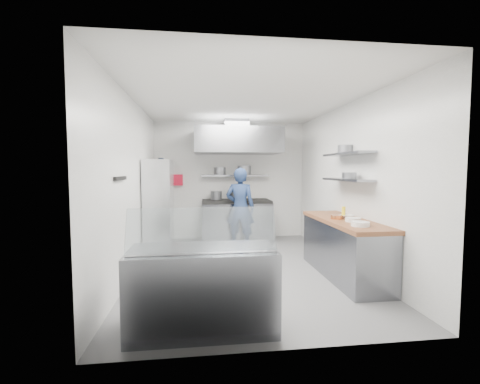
{
  "coord_description": "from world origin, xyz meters",
  "views": [
    {
      "loc": [
        -0.73,
        -5.28,
        1.66
      ],
      "look_at": [
        0.0,
        0.6,
        1.25
      ],
      "focal_mm": 24.0,
      "sensor_mm": 36.0,
      "label": 1
    }
  ],
  "objects": [
    {
      "name": "floor",
      "position": [
        0.0,
        0.0,
        0.0
      ],
      "size": [
        5.0,
        5.0,
        0.0
      ],
      "primitive_type": "plane",
      "color": "slate",
      "rests_on": "ground"
    },
    {
      "name": "ceiling",
      "position": [
        0.0,
        0.0,
        2.8
      ],
      "size": [
        5.0,
        5.0,
        0.0
      ],
      "primitive_type": "plane",
      "rotation": [
        3.14,
        0.0,
        0.0
      ],
      "color": "silver",
      "rests_on": "wall_back"
    },
    {
      "name": "wall_back",
      "position": [
        0.0,
        2.5,
        1.4
      ],
      "size": [
        3.6,
        2.8,
        0.02
      ],
      "primitive_type": "cube",
      "rotation": [
        1.57,
        0.0,
        0.0
      ],
      "color": "white",
      "rests_on": "floor"
    },
    {
      "name": "wall_front",
      "position": [
        0.0,
        -2.5,
        1.4
      ],
      "size": [
        3.6,
        2.8,
        0.02
      ],
      "primitive_type": "cube",
      "rotation": [
        -1.57,
        0.0,
        0.0
      ],
      "color": "white",
      "rests_on": "floor"
    },
    {
      "name": "wall_left",
      "position": [
        -1.8,
        0.0,
        1.4
      ],
      "size": [
        2.8,
        5.0,
        0.02
      ],
      "primitive_type": "cube",
      "rotation": [
        1.57,
        0.0,
        1.57
      ],
      "color": "white",
      "rests_on": "floor"
    },
    {
      "name": "wall_right",
      "position": [
        1.8,
        0.0,
        1.4
      ],
      "size": [
        2.8,
        5.0,
        0.02
      ],
      "primitive_type": "cube",
      "rotation": [
        1.57,
        0.0,
        -1.57
      ],
      "color": "white",
      "rests_on": "floor"
    },
    {
      "name": "gas_range",
      "position": [
        0.1,
        2.1,
        0.45
      ],
      "size": [
        1.6,
        0.8,
        0.9
      ],
      "primitive_type": "cube",
      "color": "gray",
      "rests_on": "floor"
    },
    {
      "name": "cooktop",
      "position": [
        0.1,
        2.1,
        0.93
      ],
      "size": [
        1.57,
        0.78,
        0.06
      ],
      "primitive_type": "cube",
      "color": "black",
      "rests_on": "gas_range"
    },
    {
      "name": "stock_pot_left",
      "position": [
        -0.36,
        2.29,
        1.06
      ],
      "size": [
        0.26,
        0.26,
        0.2
      ],
      "primitive_type": "cylinder",
      "color": "slate",
      "rests_on": "cooktop"
    },
    {
      "name": "stock_pot_mid",
      "position": [
        0.14,
        2.35,
        1.08
      ],
      "size": [
        0.37,
        0.37,
        0.24
      ],
      "primitive_type": "cylinder",
      "color": "slate",
      "rests_on": "cooktop"
    },
    {
      "name": "over_range_shelf",
      "position": [
        0.1,
        2.34,
        1.52
      ],
      "size": [
        1.6,
        0.3,
        0.04
      ],
      "primitive_type": "cube",
      "color": "gray",
      "rests_on": "wall_back"
    },
    {
      "name": "shelf_pot_a",
      "position": [
        -0.26,
        2.4,
        1.63
      ],
      "size": [
        0.28,
        0.28,
        0.18
      ],
      "primitive_type": "cylinder",
      "color": "slate",
      "rests_on": "over_range_shelf"
    },
    {
      "name": "shelf_pot_b",
      "position": [
        0.33,
        2.4,
        1.65
      ],
      "size": [
        0.32,
        0.32,
        0.22
      ],
      "primitive_type": "cylinder",
      "color": "slate",
      "rests_on": "over_range_shelf"
    },
    {
      "name": "extractor_hood",
      "position": [
        0.1,
        1.93,
        2.3
      ],
      "size": [
        1.9,
        1.15,
        0.55
      ],
      "primitive_type": "cube",
      "color": "gray",
      "rests_on": "wall_back"
    },
    {
      "name": "hood_duct",
      "position": [
        0.1,
        2.15,
        2.68
      ],
      "size": [
        0.55,
        0.55,
        0.24
      ],
      "primitive_type": "cube",
      "color": "slate",
      "rests_on": "extractor_hood"
    },
    {
      "name": "red_firebox",
      "position": [
        -1.25,
        2.44,
        1.42
      ],
      "size": [
        0.22,
        0.1,
        0.26
      ],
      "primitive_type": "cube",
      "color": "red",
      "rests_on": "wall_back"
    },
    {
      "name": "chef",
      "position": [
        0.11,
        1.43,
        0.85
      ],
      "size": [
        0.72,
        0.6,
        1.7
      ],
      "primitive_type": "imported",
      "rotation": [
        0.0,
        0.0,
        2.79
      ],
      "color": "navy",
      "rests_on": "floor"
    },
    {
      "name": "wire_rack",
      "position": [
        -1.53,
        1.07,
        0.93
      ],
      "size": [
        0.5,
        0.9,
        1.85
      ],
      "primitive_type": "cube",
      "color": "silver",
      "rests_on": "floor"
    },
    {
      "name": "rack_bin_a",
      "position": [
        -1.53,
        0.92,
        0.8
      ],
      "size": [
        0.15,
        0.19,
        0.17
      ],
      "primitive_type": "cube",
      "color": "white",
      "rests_on": "wire_rack"
    },
    {
      "name": "rack_bin_b",
      "position": [
        -1.53,
        1.31,
        1.3
      ],
      "size": [
        0.14,
        0.18,
        0.16
      ],
      "primitive_type": "cube",
      "color": "yellow",
      "rests_on": "wire_rack"
    },
    {
      "name": "rack_jar",
      "position": [
        -1.48,
        1.09,
        1.8
      ],
      "size": [
        0.11,
        0.11,
        0.18
      ],
      "primitive_type": "cylinder",
      "color": "black",
      "rests_on": "wire_rack"
    },
    {
      "name": "knife_strip",
      "position": [
        -1.78,
        -0.9,
        1.55
      ],
      "size": [
        0.04,
        0.55,
        0.05
      ],
      "primitive_type": "cube",
      "color": "black",
      "rests_on": "wall_left"
    },
    {
      "name": "prep_counter_base",
      "position": [
        1.48,
        -0.6,
        0.42
      ],
      "size": [
        0.62,
        2.0,
        0.84
      ],
      "primitive_type": "cube",
      "color": "gray",
      "rests_on": "floor"
    },
    {
      "name": "prep_counter_top",
      "position": [
        1.48,
        -0.6,
        0.87
      ],
      "size": [
        0.65,
        2.04,
        0.06
      ],
      "primitive_type": "cube",
      "color": "brown",
      "rests_on": "prep_counter_base"
    },
    {
      "name": "plate_stack_a",
      "position": [
        1.42,
        -1.22,
        0.93
      ],
      "size": [
        0.25,
        0.25,
        0.06
      ],
      "primitive_type": "cylinder",
      "color": "white",
      "rests_on": "prep_counter_top"
    },
    {
      "name": "plate_stack_b",
      "position": [
        1.49,
        -0.85,
        0.93
      ],
      "size": [
        0.22,
        0.22,
        0.06
      ],
      "primitive_type": "cylinder",
      "color": "white",
      "rests_on": "prep_counter_top"
    },
    {
      "name": "copper_pan",
      "position": [
        1.36,
        -0.58,
        0.93
      ],
      "size": [
        0.17,
        0.17,
        0.06
      ],
      "primitive_type": "cylinder",
      "color": "#CE713A",
      "rests_on": "prep_counter_top"
    },
    {
      "name": "squeeze_bottle",
      "position": [
        1.52,
        -0.48,
        0.99
      ],
      "size": [
        0.06,
        0.06,
        0.18
      ],
      "primitive_type": "cylinder",
      "color": "yellow",
      "rests_on": "prep_counter_top"
    },
    {
      "name": "mixing_bowl",
      "position": [
        1.56,
        -0.51,
        0.93
      ],
      "size": [
        0.28,
        0.28,
        0.05
      ],
      "primitive_type": "imported",
      "rotation": [
        0.0,
        0.0,
        0.33
      ],
      "color": "white",
      "rests_on": "prep_counter_top"
    },
    {
      "name": "wall_shelf_lower",
      "position": [
        1.64,
        -0.3,
        1.5
      ],
      "size": [
        0.3,
        1.3,
        0.04
      ],
      "primitive_type": "cube",
      "color": "gray",
      "rests_on": "wall_right"
    },
    {
      "name": "wall_shelf_upper",
      "position": [
        1.64,
        -0.3,
        1.92
      ],
      "size": [
        0.3,
        1.3,
        0.04
      ],
      "primitive_type": "cube",
      "color": "gray",
      "rests_on": "wall_right"
    },
    {
      "name": "shelf_pot_c",
      "position": [
        1.63,
        -0.42,
        1.57
      ],
      "size": [
        0.22,
        0.22,
        0.1
      ],
      "primitive_type": "cylinder",
      "color": "slate",
      "rests_on": "wall_shelf_lower"
    },
    {
      "name": "shelf_pot_d",
      "position": [
        1.72,
        -0.07,
        2.01
      ],
      "size": [
        0.26,
        0.26,
        0.14
      ],
      "primitive_type": "cylinder",
      "color": "slate",
      "rests_on": "wall_shelf_upper"
    },
    {
      "name": "display_case",
      "position": [
        -0.71,
        -2.0,
        0.42
      ],
      "size": [
        1.5,
        0.7,
        0.85
      ],
      "primitive_type": "cube",
      "color": "gray",
      "rests_on": "floor"
    },
    {
      "name": "display_glass",
      "position": [
        -0.71,
        -2.12,
        1.07
      ],
      "size": [
        1.47,
        0.19,
        0.42
      ],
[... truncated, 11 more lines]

